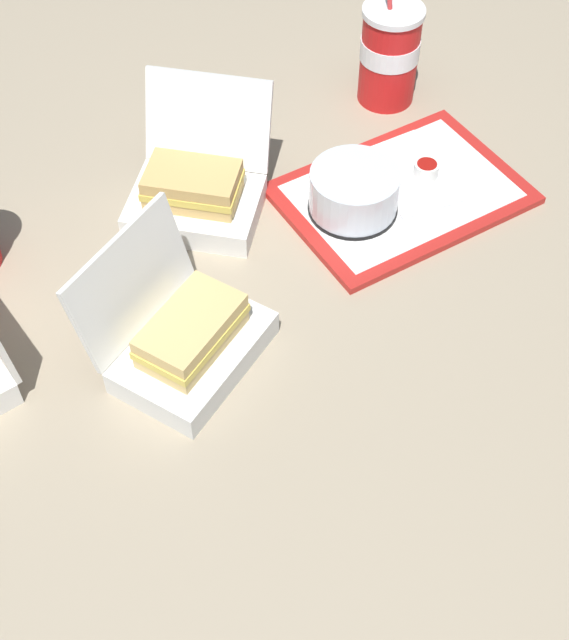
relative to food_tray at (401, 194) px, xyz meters
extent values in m
plane|color=gray|center=(0.34, 0.14, -0.01)|extent=(3.20, 3.20, 0.00)
cube|color=red|center=(0.00, 0.00, 0.00)|extent=(0.38, 0.28, 0.01)
cube|color=white|center=(0.00, 0.00, 0.01)|extent=(0.34, 0.24, 0.00)
cylinder|color=black|center=(0.09, -0.01, 0.01)|extent=(0.14, 0.14, 0.01)
cylinder|color=beige|center=(0.09, -0.01, 0.04)|extent=(0.10, 0.10, 0.05)
cylinder|color=silver|center=(0.09, -0.01, 0.05)|extent=(0.14, 0.14, 0.07)
cylinder|color=white|center=(-0.05, -0.01, 0.02)|extent=(0.04, 0.04, 0.02)
cylinder|color=#9E140F|center=(-0.05, -0.01, 0.03)|extent=(0.03, 0.03, 0.01)
cube|color=white|center=(-0.05, -0.06, 0.01)|extent=(0.11, 0.11, 0.00)
cube|color=white|center=(-0.01, 0.06, 0.01)|extent=(0.11, 0.03, 0.00)
cube|color=white|center=(0.44, 0.10, 0.01)|extent=(0.25, 0.21, 0.04)
cube|color=white|center=(0.47, 0.02, 0.10)|extent=(0.21, 0.13, 0.14)
cube|color=#DBB770|center=(0.44, 0.10, 0.04)|extent=(0.17, 0.14, 0.02)
cube|color=#E5C651|center=(0.44, 0.10, 0.06)|extent=(0.17, 0.14, 0.01)
cube|color=#DBB770|center=(0.44, 0.10, 0.08)|extent=(0.17, 0.14, 0.02)
cube|color=white|center=(0.29, -0.14, 0.01)|extent=(0.24, 0.24, 0.04)
cube|color=white|center=(0.22, -0.21, 0.10)|extent=(0.18, 0.18, 0.14)
cube|color=tan|center=(0.29, -0.14, 0.04)|extent=(0.16, 0.16, 0.02)
cube|color=#E5C651|center=(0.29, -0.14, 0.06)|extent=(0.16, 0.16, 0.01)
cube|color=tan|center=(0.29, -0.14, 0.08)|extent=(0.16, 0.16, 0.02)
cylinder|color=red|center=(-0.14, -0.22, 0.08)|extent=(0.10, 0.10, 0.16)
cylinder|color=white|center=(-0.14, -0.22, 0.09)|extent=(0.10, 0.10, 0.04)
cylinder|color=white|center=(-0.14, -0.22, 0.16)|extent=(0.10, 0.10, 0.01)
camera|label=1|loc=(0.74, 0.77, 0.96)|focal=50.00mm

